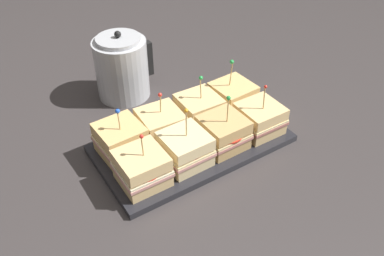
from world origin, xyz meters
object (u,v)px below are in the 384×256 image
(sandwich_front_center_right, at_px, (223,132))
(sandwich_front_far_right, at_px, (259,118))
(sandwich_front_center_left, at_px, (185,149))
(sandwich_back_far_left, at_px, (121,140))
(sandwich_back_center_right, at_px, (199,110))
(sandwich_back_center_left, at_px, (161,125))
(serving_platter, at_px, (192,143))
(sandwich_back_far_right, at_px, (233,97))
(kettle_steel, at_px, (122,68))
(sandwich_front_far_left, at_px, (142,168))

(sandwich_front_center_right, bearing_deg, sandwich_front_far_right, -1.46)
(sandwich_front_center_left, bearing_deg, sandwich_back_far_left, 134.89)
(sandwich_back_far_left, relative_size, sandwich_back_center_right, 0.95)
(sandwich_back_center_left, relative_size, sandwich_back_center_right, 0.92)
(serving_platter, xyz_separation_m, sandwich_front_far_right, (0.18, -0.06, 0.05))
(sandwich_back_center_left, bearing_deg, sandwich_back_far_right, -0.43)
(sandwich_front_center_left, height_order, sandwich_back_center_left, sandwich_front_center_left)
(sandwich_front_center_left, xyz_separation_m, sandwich_front_far_right, (0.24, -0.00, -0.00))
(sandwich_front_center_right, height_order, sandwich_back_center_right, sandwich_front_center_right)
(sandwich_back_center_right, bearing_deg, sandwich_back_far_right, 0.12)
(sandwich_front_center_left, xyz_separation_m, sandwich_back_far_right, (0.24, 0.12, 0.00))
(sandwich_back_far_left, distance_m, kettle_steel, 0.30)
(sandwich_back_far_right, bearing_deg, sandwich_back_center_right, -179.88)
(sandwich_front_far_right, xyz_separation_m, sandwich_back_far_right, (-0.00, 0.12, 0.00))
(sandwich_front_center_left, bearing_deg, kettle_steel, 87.62)
(sandwich_front_far_right, distance_m, sandwich_back_center_right, 0.17)
(serving_platter, height_order, sandwich_back_far_right, sandwich_back_far_right)
(serving_platter, height_order, sandwich_front_center_right, sandwich_front_center_right)
(sandwich_back_center_left, distance_m, kettle_steel, 0.27)
(serving_platter, relative_size, sandwich_back_far_left, 3.53)
(sandwich_back_center_right, bearing_deg, sandwich_front_center_right, -90.85)
(sandwich_front_center_right, height_order, kettle_steel, kettle_steel)
(sandwich_front_center_right, bearing_deg, serving_platter, 135.81)
(sandwich_back_far_left, height_order, sandwich_back_center_left, sandwich_back_far_left)
(kettle_steel, bearing_deg, serving_platter, -82.71)
(sandwich_front_far_right, bearing_deg, sandwich_front_center_left, 179.55)
(sandwich_front_center_right, height_order, sandwich_back_center_left, sandwich_front_center_right)
(serving_platter, height_order, sandwich_back_center_left, sandwich_back_center_left)
(sandwich_back_center_left, bearing_deg, sandwich_front_center_left, -88.81)
(serving_platter, bearing_deg, sandwich_back_far_right, 18.06)
(sandwich_front_far_right, bearing_deg, sandwich_front_far_left, -179.79)
(sandwich_front_center_right, xyz_separation_m, sandwich_back_center_right, (0.00, 0.11, -0.00))
(serving_platter, xyz_separation_m, sandwich_back_far_left, (-0.18, 0.06, 0.05))
(sandwich_front_far_left, relative_size, sandwich_front_center_left, 0.88)
(sandwich_back_far_left, bearing_deg, serving_platter, -18.86)
(sandwich_back_center_right, bearing_deg, sandwich_front_center_left, -135.59)
(kettle_steel, bearing_deg, sandwich_back_far_left, -116.64)
(sandwich_front_far_left, relative_size, sandwich_back_center_left, 1.02)
(sandwich_front_far_left, xyz_separation_m, sandwich_front_far_right, (0.36, 0.00, -0.00))
(kettle_steel, bearing_deg, sandwich_front_center_left, -92.38)
(sandwich_front_center_left, bearing_deg, sandwich_back_far_right, 26.26)
(serving_platter, xyz_separation_m, sandwich_front_far_left, (-0.18, -0.06, 0.05))
(sandwich_back_center_left, bearing_deg, serving_platter, -44.68)
(sandwich_front_center_left, bearing_deg, sandwich_front_center_right, 0.59)
(sandwich_back_center_left, xyz_separation_m, sandwich_back_far_right, (0.24, -0.00, 0.00))
(sandwich_back_center_left, bearing_deg, sandwich_back_center_right, -0.96)
(sandwich_back_far_left, height_order, kettle_steel, kettle_steel)
(serving_platter, distance_m, sandwich_front_center_left, 0.10)
(sandwich_front_center_left, relative_size, sandwich_back_center_left, 1.17)
(kettle_steel, bearing_deg, sandwich_back_center_right, -69.21)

